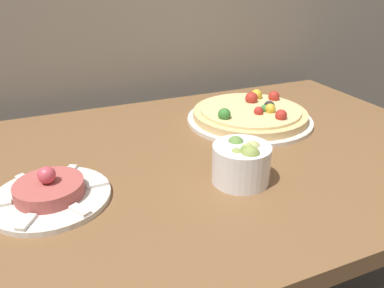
{
  "coord_description": "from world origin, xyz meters",
  "views": [
    {
      "loc": [
        -0.33,
        -0.28,
        1.12
      ],
      "look_at": [
        -0.05,
        0.37,
        0.78
      ],
      "focal_mm": 35.0,
      "sensor_mm": 36.0,
      "label": 1
    }
  ],
  "objects": [
    {
      "name": "tartare_plate",
      "position": [
        -0.34,
        0.33,
        0.75
      ],
      "size": [
        0.21,
        0.21,
        0.07
      ],
      "color": "silver",
      "rests_on": "dining_table"
    },
    {
      "name": "dining_table",
      "position": [
        0.0,
        0.39,
        0.63
      ],
      "size": [
        1.18,
        0.78,
        0.74
      ],
      "color": "brown",
      "rests_on": "ground_plane"
    },
    {
      "name": "small_bowl",
      "position": [
        0.0,
        0.26,
        0.78
      ],
      "size": [
        0.11,
        0.11,
        0.09
      ],
      "color": "white",
      "rests_on": "dining_table"
    },
    {
      "name": "pizza_plate",
      "position": [
        0.18,
        0.52,
        0.76
      ],
      "size": [
        0.33,
        0.33,
        0.06
      ],
      "color": "silver",
      "rests_on": "dining_table"
    }
  ]
}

